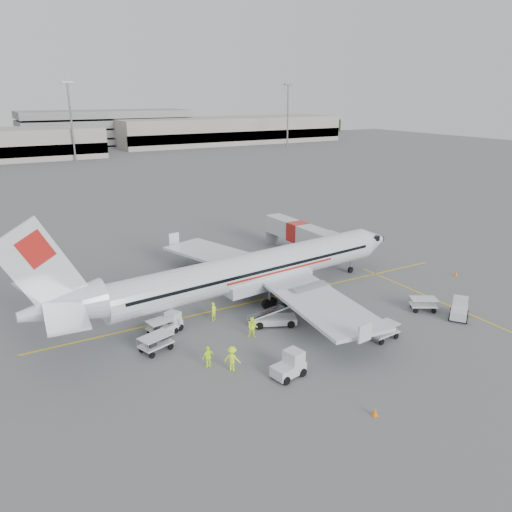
% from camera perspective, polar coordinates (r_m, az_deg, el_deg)
% --- Properties ---
extents(ground, '(360.00, 360.00, 0.00)m').
position_cam_1_polar(ground, '(48.37, 1.19, -4.92)').
color(ground, '#56595B').
extents(stripe_lead, '(44.00, 0.20, 0.01)m').
position_cam_1_polar(stripe_lead, '(48.37, 1.19, -4.92)').
color(stripe_lead, yellow).
rests_on(stripe_lead, ground).
extents(stripe_cross, '(0.20, 20.00, 0.01)m').
position_cam_1_polar(stripe_cross, '(51.35, 19.54, -4.61)').
color(stripe_cross, yellow).
rests_on(stripe_cross, ground).
extents(terminal_east, '(90.00, 26.00, 10.00)m').
position_cam_1_polar(terminal_east, '(205.86, -3.06, 14.18)').
color(terminal_east, gray).
rests_on(terminal_east, ground).
extents(parking_garage, '(62.00, 24.00, 14.00)m').
position_cam_1_polar(parking_garage, '(204.19, -16.76, 14.00)').
color(parking_garage, slate).
rests_on(parking_garage, ground).
extents(treeline, '(300.00, 3.00, 6.00)m').
position_cam_1_polar(treeline, '(214.93, -24.26, 12.29)').
color(treeline, black).
rests_on(treeline, ground).
extents(mast_center, '(3.20, 1.20, 22.00)m').
position_cam_1_polar(mast_center, '(158.79, -20.34, 14.14)').
color(mast_center, slate).
rests_on(mast_center, ground).
extents(mast_east, '(3.20, 1.20, 22.00)m').
position_cam_1_polar(mast_east, '(187.22, 3.65, 15.62)').
color(mast_east, slate).
rests_on(mast_east, ground).
extents(aircraft, '(41.40, 33.95, 10.63)m').
position_cam_1_polar(aircraft, '(46.42, -0.12, 1.06)').
color(aircraft, silver).
rests_on(aircraft, ground).
extents(jet_bridge, '(3.33, 15.14, 3.95)m').
position_cam_1_polar(jet_bridge, '(61.41, 4.79, 2.02)').
color(jet_bridge, silver).
rests_on(jet_bridge, ground).
extents(belt_loader, '(5.28, 3.73, 2.68)m').
position_cam_1_polar(belt_loader, '(42.66, 2.11, -6.23)').
color(belt_loader, silver).
rests_on(belt_loader, ground).
extents(tug_fore, '(2.69, 2.46, 1.82)m').
position_cam_1_polar(tug_fore, '(47.44, 22.23, -5.64)').
color(tug_fore, silver).
rests_on(tug_fore, ground).
extents(tug_mid, '(2.59, 1.79, 1.83)m').
position_cam_1_polar(tug_mid, '(35.57, 3.70, -12.33)').
color(tug_mid, silver).
rests_on(tug_mid, ground).
extents(tug_aft, '(2.42, 2.03, 1.63)m').
position_cam_1_polar(tug_aft, '(42.25, -9.89, -7.56)').
color(tug_aft, silver).
rests_on(tug_aft, ground).
extents(cart_loaded_a, '(2.68, 1.88, 1.28)m').
position_cam_1_polar(cart_loaded_a, '(42.15, -10.63, -7.92)').
color(cart_loaded_a, silver).
rests_on(cart_loaded_a, ground).
extents(cart_loaded_b, '(2.86, 2.21, 1.31)m').
position_cam_1_polar(cart_loaded_b, '(39.57, -11.36, -9.76)').
color(cart_loaded_b, silver).
rests_on(cart_loaded_b, ground).
extents(cart_empty_a, '(2.61, 1.69, 1.30)m').
position_cam_1_polar(cart_empty_a, '(41.89, 14.34, -8.36)').
color(cart_empty_a, silver).
rests_on(cart_empty_a, ground).
extents(cart_empty_b, '(2.71, 2.39, 1.22)m').
position_cam_1_polar(cart_empty_b, '(48.15, 18.57, -5.25)').
color(cart_empty_b, silver).
rests_on(cart_empty_b, ground).
extents(cone_nose, '(0.37, 0.37, 0.60)m').
position_cam_1_polar(cone_nose, '(58.44, 21.89, -1.83)').
color(cone_nose, orange).
rests_on(cone_nose, ground).
extents(cone_port, '(0.34, 0.34, 0.55)m').
position_cam_1_polar(cone_port, '(59.54, -0.80, -0.15)').
color(cone_port, orange).
rests_on(cone_port, ground).
extents(cone_stbd, '(0.38, 0.38, 0.63)m').
position_cam_1_polar(cone_stbd, '(32.90, 13.44, -16.88)').
color(cone_stbd, orange).
rests_on(cone_stbd, ground).
extents(crew_a, '(0.71, 0.62, 1.63)m').
position_cam_1_polar(crew_a, '(43.91, -4.85, -6.31)').
color(crew_a, '#CCF51C').
rests_on(crew_a, ground).
extents(crew_b, '(1.05, 1.02, 1.71)m').
position_cam_1_polar(crew_b, '(40.81, -0.40, -8.16)').
color(crew_b, '#CCF51C').
rests_on(crew_b, ground).
extents(crew_c, '(1.34, 1.36, 1.88)m').
position_cam_1_polar(crew_c, '(36.25, -2.74, -11.64)').
color(crew_c, '#CCF51C').
rests_on(crew_c, ground).
extents(crew_d, '(1.01, 0.54, 1.65)m').
position_cam_1_polar(crew_d, '(36.84, -5.47, -11.39)').
color(crew_d, '#CCF51C').
rests_on(crew_d, ground).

